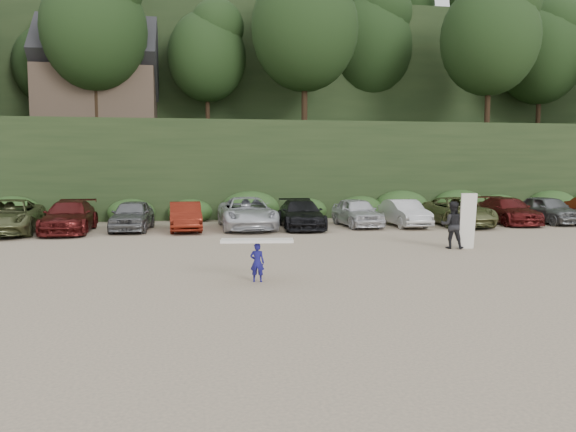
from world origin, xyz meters
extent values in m
plane|color=tan|center=(0.00, 0.00, 0.00)|extent=(120.00, 120.00, 0.00)
cube|color=black|center=(0.00, 22.00, 3.00)|extent=(80.00, 14.00, 6.00)
cube|color=black|center=(0.00, 40.00, 8.00)|extent=(90.00, 30.00, 16.00)
ellipsoid|color=black|center=(0.00, 22.00, 11.00)|extent=(66.00, 12.00, 10.00)
cube|color=#2B491E|center=(-0.55, 14.50, 0.60)|extent=(46.20, 2.00, 1.20)
cube|color=brown|center=(-12.00, 24.00, 8.00)|extent=(8.00, 6.00, 4.00)
imported|color=#515732|center=(-14.29, 9.96, 0.82)|extent=(3.23, 6.13, 1.65)
imported|color=#4B1211|center=(-11.49, 10.00, 0.77)|extent=(2.24, 5.37, 1.55)
imported|color=slate|center=(-8.55, 10.37, 0.77)|extent=(2.13, 4.64, 1.54)
imported|color=maroon|center=(-5.92, 9.83, 0.72)|extent=(1.66, 4.41, 1.44)
imported|color=silver|center=(-2.78, 10.14, 0.82)|extent=(2.79, 5.91, 1.63)
imported|color=black|center=(0.00, 9.82, 0.74)|extent=(2.28, 5.19, 1.48)
imported|color=silver|center=(3.14, 10.20, 0.76)|extent=(2.05, 4.58, 1.53)
imported|color=silver|center=(5.65, 9.78, 0.71)|extent=(1.59, 4.36, 1.43)
imported|color=olive|center=(8.70, 9.72, 0.77)|extent=(2.76, 5.62, 1.53)
imported|color=#541313|center=(11.86, 10.02, 0.73)|extent=(2.33, 5.15, 1.46)
imported|color=slate|center=(14.26, 9.93, 0.78)|extent=(2.17, 4.69, 1.56)
imported|color=navy|center=(-3.81, -3.03, 0.56)|extent=(0.46, 0.37, 1.12)
cube|color=white|center=(-3.81, -3.03, 1.18)|extent=(2.10, 0.84, 0.08)
imported|color=black|center=(4.56, 1.93, 0.94)|extent=(1.13, 1.03, 1.87)
cube|color=silver|center=(5.06, 1.69, 1.10)|extent=(0.65, 0.38, 2.21)
camera|label=1|loc=(-5.65, -18.67, 3.34)|focal=35.00mm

